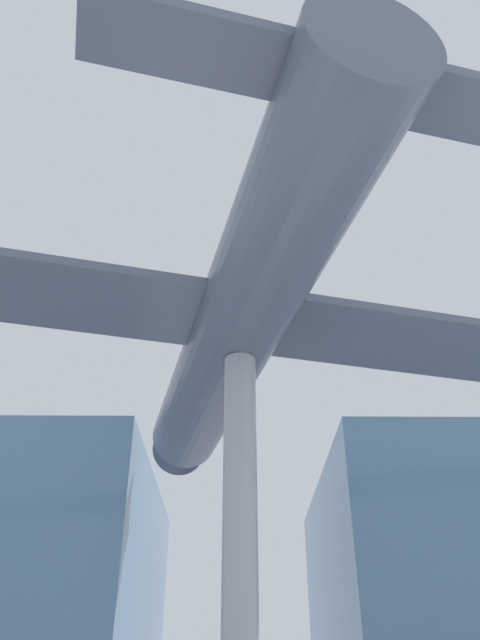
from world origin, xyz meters
name	(u,v)px	position (x,y,z in m)	size (l,w,h in m)	color
glass_pavilion_right	(477,617)	(8.07, 12.04, 4.72)	(10.00, 11.88, 10.02)	slate
support_pylon_central	(240,570)	(0.00, 0.00, 3.97)	(0.61, 0.61, 7.93)	#999EA3
suspended_airplane	(238,324)	(-0.04, 0.17, 8.89)	(21.85, 14.92, 3.37)	#4C5666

